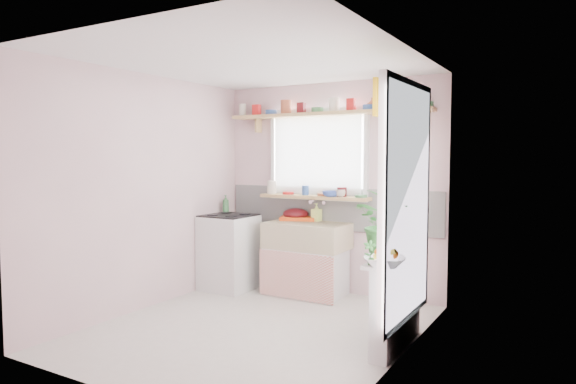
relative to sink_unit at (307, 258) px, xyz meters
The scene contains 19 objects.
room 1.31m from the sink_unit, 28.17° to the right, with size 3.20×3.20×3.20m.
sink_unit is the anchor object (origin of this frame).
cooker 0.98m from the sink_unit, 165.62° to the right, with size 0.58×0.58×0.93m.
radiator_ledge 1.82m from the sink_unit, 37.05° to the right, with size 0.22×0.95×0.78m.
windowsill 0.73m from the sink_unit, 90.00° to the left, with size 1.40×0.22×0.04m, color tan.
pine_shelf 1.70m from the sink_unit, 49.64° to the left, with size 2.52×0.24×0.04m, color tan.
shelf_crockery 1.77m from the sink_unit, 58.75° to the left, with size 2.47×0.11×0.12m.
sill_crockery 0.81m from the sink_unit, 104.89° to the left, with size 1.35×0.11×0.12m.
dish_tray 0.54m from the sink_unit, 137.79° to the left, with size 0.42×0.32×0.04m, color #F45215.
colander 0.59m from the sink_unit, 141.96° to the left, with size 0.31×0.31×0.14m, color #4E0D13.
jade_plant 1.86m from the sink_unit, 38.81° to the right, with size 0.52×0.45×0.57m, color #2D712D.
fruit_bowl 2.14m from the sink_unit, 45.26° to the right, with size 0.32×0.32×0.08m, color silver.
herb_pot 2.07m from the sink_unit, 47.68° to the right, with size 0.10×0.07×0.20m, color #2C6829.
soap_bottle_sink 0.57m from the sink_unit, 83.83° to the left, with size 0.10×0.10×0.22m, color #DAF16B.
sill_cup 0.87m from the sink_unit, 18.78° to the left, with size 0.11×0.11×0.09m, color beige.
sill_bowl 0.81m from the sink_unit, 26.72° to the left, with size 0.21×0.21×0.06m, color #3655B1.
shelf_vase 1.93m from the sink_unit, 18.64° to the left, with size 0.14×0.14×0.14m, color #A04B31.
cooker_bottle 1.30m from the sink_unit, behind, with size 0.08×0.09×0.22m, color #418249.
fruit 2.15m from the sink_unit, 45.03° to the right, with size 0.20×0.14×0.10m.
Camera 1 is at (2.66, -3.96, 1.63)m, focal length 32.00 mm.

